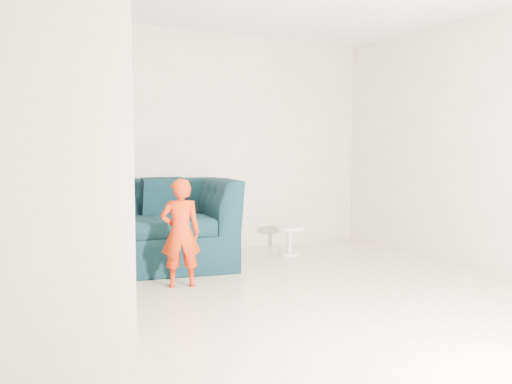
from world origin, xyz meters
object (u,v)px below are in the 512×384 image
staircase (22,195)px  toddler (181,233)px  armchair (165,223)px  side_table (290,236)px

staircase → toddler: bearing=25.8°
staircase → armchair: bearing=46.4°
armchair → staircase: size_ratio=0.40×
toddler → staircase: bearing=40.9°
armchair → staircase: (-1.53, -1.61, 0.47)m
side_table → staircase: size_ratio=0.09×
side_table → staircase: staircase is taller
toddler → side_table: toddler is taller
side_table → staircase: (-3.05, -1.50, 0.72)m
side_table → staircase: bearing=-153.8°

